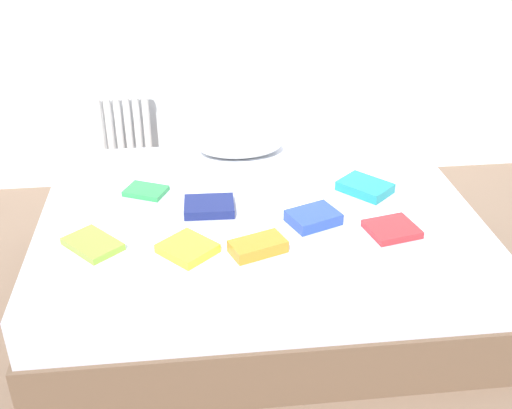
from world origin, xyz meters
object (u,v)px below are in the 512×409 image
textbook_navy (209,206)px  textbook_lime (93,244)px  textbook_blue (313,218)px  textbook_teal (365,187)px  textbook_green (146,191)px  textbook_yellow (188,248)px  textbook_red (392,229)px  textbook_white (298,183)px  textbook_orange (258,246)px  radiator (125,134)px  pillow (239,144)px  bed (257,252)px

textbook_navy → textbook_lime: size_ratio=0.95×
textbook_blue → textbook_teal: 0.40m
textbook_green → textbook_lime: 0.49m
textbook_yellow → textbook_navy: textbook_navy is taller
textbook_red → textbook_navy: textbook_navy is taller
textbook_blue → textbook_teal: textbook_blue is taller
textbook_white → textbook_orange: bearing=-148.2°
radiator → pillow: (0.67, -0.62, 0.17)m
textbook_blue → textbook_teal: (0.30, 0.26, -0.00)m
textbook_navy → textbook_teal: size_ratio=0.97×
textbook_teal → textbook_white: bearing=-144.9°
textbook_blue → textbook_lime: textbook_blue is taller
pillow → textbook_teal: size_ratio=1.97×
bed → pillow: bearing=92.9°
textbook_yellow → textbook_white: textbook_white is taller
radiator → textbook_teal: bearing=-42.2°
textbook_yellow → textbook_teal: (0.86, 0.44, 0.00)m
bed → textbook_teal: size_ratio=8.59×
pillow → textbook_white: size_ratio=2.50×
bed → textbook_navy: bearing=-175.7°
pillow → textbook_red: pillow is taller
textbook_green → textbook_lime: size_ratio=0.80×
textbook_yellow → textbook_teal: 0.96m
textbook_orange → textbook_yellow: bearing=154.1°
textbook_red → textbook_lime: (-1.26, 0.03, -0.00)m
textbook_navy → textbook_orange: 0.41m
textbook_blue → textbook_lime: 0.95m
textbook_red → textbook_lime: bearing=166.1°
pillow → textbook_teal: pillow is taller
bed → textbook_red: bearing=-28.3°
textbook_lime → textbook_green: bearing=115.0°
radiator → pillow: size_ratio=1.18×
textbook_navy → textbook_red: bearing=-17.9°
textbook_green → radiator: bearing=125.1°
radiator → textbook_lime: (-0.02, -1.47, 0.12)m
pillow → textbook_green: pillow is taller
textbook_green → textbook_orange: textbook_orange is taller
textbook_red → textbook_white: textbook_white is taller
textbook_blue → textbook_green: size_ratio=1.12×
textbook_white → textbook_teal: size_ratio=0.79×
textbook_green → textbook_orange: (0.47, -0.57, 0.01)m
textbook_orange → radiator: bearing=92.5°
textbook_white → textbook_lime: 1.03m
pillow → textbook_blue: 0.80m
textbook_yellow → textbook_white: (0.55, 0.51, 0.01)m
radiator → textbook_teal: (1.23, -1.12, 0.13)m
textbook_teal → textbook_navy: bearing=-124.5°
textbook_red → pillow: bearing=110.8°
textbook_green → textbook_orange: bearing=-25.1°
textbook_blue → textbook_navy: textbook_blue is taller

